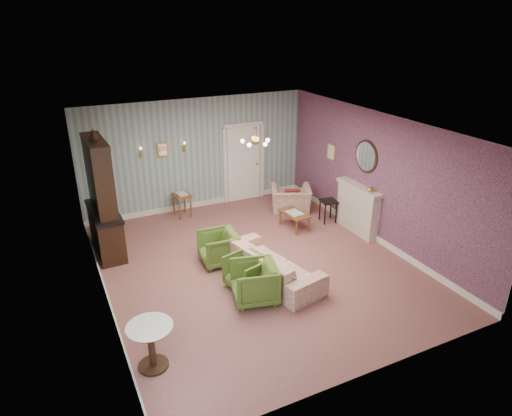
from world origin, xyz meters
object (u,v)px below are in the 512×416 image
coffee_table (294,220)px  side_table_black (328,211)px  sofa_chintz (272,259)px  dresser (101,194)px  fireplace (357,209)px  wingback_chair (291,195)px  olive_chair_b (247,270)px  olive_chair_c (219,246)px  pedestal_table (152,346)px  olive_chair_a (254,281)px

coffee_table → side_table_black: 0.95m
sofa_chintz → coffee_table: bearing=-53.1°
sofa_chintz → side_table_black: bearing=-67.1°
dresser → fireplace: bearing=-17.3°
wingback_chair → olive_chair_b: bearing=72.7°
olive_chair_c → wingback_chair: bearing=126.2°
olive_chair_c → coffee_table: (2.26, 0.75, -0.17)m
coffee_table → sofa_chintz: bearing=-130.8°
coffee_table → wingback_chair: bearing=64.9°
olive_chair_b → pedestal_table: (-2.16, -1.34, 0.01)m
coffee_table → olive_chair_c: bearing=-161.6°
coffee_table → side_table_black: bearing=-1.9°
olive_chair_c → fireplace: size_ratio=0.54×
olive_chair_a → side_table_black: 3.85m
wingback_chair → coffee_table: size_ratio=1.26×
olive_chair_c → side_table_black: 3.29m
wingback_chair → olive_chair_a: bearing=76.1°
wingback_chair → side_table_black: (0.50, -1.00, -0.16)m
olive_chair_a → coffee_table: olive_chair_a is taller
olive_chair_a → coffee_table: size_ratio=0.99×
dresser → coffee_table: dresser is taller
olive_chair_c → coffee_table: 2.38m
olive_chair_a → sofa_chintz: bearing=142.5°
sofa_chintz → olive_chair_c: bearing=22.1°
olive_chair_a → fireplace: 3.74m
coffee_table → side_table_black: size_ratio=1.42×
olive_chair_c → sofa_chintz: 1.26m
olive_chair_c → pedestal_table: (-2.00, -2.44, -0.01)m
fireplace → side_table_black: (-0.30, 0.76, -0.30)m
dresser → fireplace: (5.51, -1.57, -0.76)m
coffee_table → pedestal_table: bearing=-143.2°
olive_chair_b → fireplace: (3.35, 1.06, 0.22)m
olive_chair_c → side_table_black: bearing=106.5°
dresser → pedestal_table: (0.00, -3.97, -0.97)m
olive_chair_a → dresser: bearing=-132.0°
fireplace → side_table_black: size_ratio=2.46×
wingback_chair → fireplace: 1.93m
olive_chair_b → wingback_chair: (2.56, 2.81, 0.08)m
pedestal_table → dresser: bearing=90.0°
wingback_chair → dresser: dresser is taller
sofa_chintz → pedestal_table: bearing=105.0°
fireplace → coffee_table: 1.52m
olive_chair_c → coffee_table: olive_chair_c is taller
sofa_chintz → coffee_table: size_ratio=2.79×
olive_chair_c → wingback_chair: 3.21m
olive_chair_b → coffee_table: 2.81m
side_table_black → pedestal_table: 6.09m
olive_chair_b → fireplace: 3.52m
olive_chair_c → olive_chair_a: bearing=7.0°
dresser → fireplace: size_ratio=1.91×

